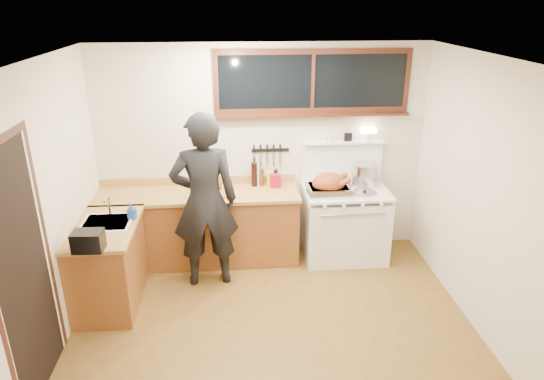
{
  "coord_description": "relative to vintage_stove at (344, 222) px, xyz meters",
  "views": [
    {
      "loc": [
        -0.34,
        -3.94,
        3.08
      ],
      "look_at": [
        0.05,
        0.85,
        1.15
      ],
      "focal_mm": 32.0,
      "sensor_mm": 36.0,
      "label": 1
    }
  ],
  "objects": [
    {
      "name": "left_doorway",
      "position": [
        -2.99,
        -1.96,
        0.62
      ],
      "size": [
        0.02,
        1.04,
        2.17
      ],
      "color": "black",
      "rests_on": "ground"
    },
    {
      "name": "room_shell",
      "position": [
        -1.0,
        -1.41,
        1.18
      ],
      "size": [
        4.1,
        3.6,
        2.65
      ],
      "color": "beige",
      "rests_on": "ground"
    },
    {
      "name": "knife_strip",
      "position": [
        -0.92,
        0.32,
        0.84
      ],
      "size": [
        0.46,
        0.03,
        0.28
      ],
      "color": "black",
      "rests_on": "room_shell"
    },
    {
      "name": "sink_unit",
      "position": [
        -2.68,
        -0.71,
        0.38
      ],
      "size": [
        0.5,
        0.45,
        0.37
      ],
      "color": "white",
      "rests_on": "counter_left"
    },
    {
      "name": "saucepan",
      "position": [
        -0.01,
        0.13,
        0.49
      ],
      "size": [
        0.18,
        0.28,
        0.11
      ],
      "color": "silver",
      "rests_on": "vintage_stove"
    },
    {
      "name": "roast_turkey",
      "position": [
        -0.24,
        -0.12,
        0.54
      ],
      "size": [
        0.54,
        0.39,
        0.26
      ],
      "color": "silver",
      "rests_on": "vintage_stove"
    },
    {
      "name": "toaster",
      "position": [
        -2.7,
        -1.29,
        0.53
      ],
      "size": [
        0.28,
        0.2,
        0.19
      ],
      "color": "black",
      "rests_on": "counter_left"
    },
    {
      "name": "stockpot",
      "position": [
        0.24,
        0.13,
        0.57
      ],
      "size": [
        0.4,
        0.4,
        0.28
      ],
      "color": "silver",
      "rests_on": "vintage_stove"
    },
    {
      "name": "soap_bottle",
      "position": [
        -2.43,
        -0.63,
        0.52
      ],
      "size": [
        0.09,
        0.09,
        0.18
      ],
      "color": "#2151A6",
      "rests_on": "counter_left"
    },
    {
      "name": "back_window",
      "position": [
        -0.4,
        0.31,
        1.6
      ],
      "size": [
        2.32,
        0.13,
        0.77
      ],
      "color": "black",
      "rests_on": "room_shell"
    },
    {
      "name": "coffee_tin",
      "position": [
        -0.85,
        0.15,
        0.52
      ],
      "size": [
        0.13,
        0.11,
        0.17
      ],
      "color": "maroon",
      "rests_on": "counter_back"
    },
    {
      "name": "man",
      "position": [
        -1.68,
        -0.46,
        0.53
      ],
      "size": [
        0.77,
        0.55,
        2.0
      ],
      "color": "black",
      "rests_on": "ground"
    },
    {
      "name": "counter_back",
      "position": [
        -1.8,
        0.04,
        -0.01
      ],
      "size": [
        2.44,
        0.64,
        1.0
      ],
      "color": "brown",
      "rests_on": "ground"
    },
    {
      "name": "bottle_cluster",
      "position": [
        -1.01,
        0.22,
        0.56
      ],
      "size": [
        0.33,
        0.07,
        0.3
      ],
      "color": "black",
      "rests_on": "counter_back"
    },
    {
      "name": "pot_lid",
      "position": [
        0.19,
        -0.14,
        0.44
      ],
      "size": [
        0.28,
        0.28,
        0.04
      ],
      "color": "silver",
      "rests_on": "vintage_stove"
    },
    {
      "name": "vintage_stove",
      "position": [
        0.0,
        0.0,
        0.0
      ],
      "size": [
        1.02,
        0.74,
        1.59
      ],
      "color": "white",
      "rests_on": "ground"
    },
    {
      "name": "ground_plane",
      "position": [
        -1.0,
        -1.41,
        -0.48
      ],
      "size": [
        4.0,
        3.5,
        0.02
      ],
      "primitive_type": "cube",
      "color": "brown"
    },
    {
      "name": "cutting_board",
      "position": [
        -1.61,
        0.0,
        0.48
      ],
      "size": [
        0.4,
        0.33,
        0.13
      ],
      "color": "#AF8245",
      "rests_on": "counter_back"
    },
    {
      "name": "pitcher",
      "position": [
        -1.06,
        0.27,
        0.51
      ],
      "size": [
        0.08,
        0.08,
        0.15
      ],
      "color": "white",
      "rests_on": "counter_back"
    },
    {
      "name": "counter_left",
      "position": [
        -2.7,
        -0.79,
        -0.02
      ],
      "size": [
        0.64,
        1.09,
        0.9
      ],
      "color": "brown",
      "rests_on": "ground"
    }
  ]
}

